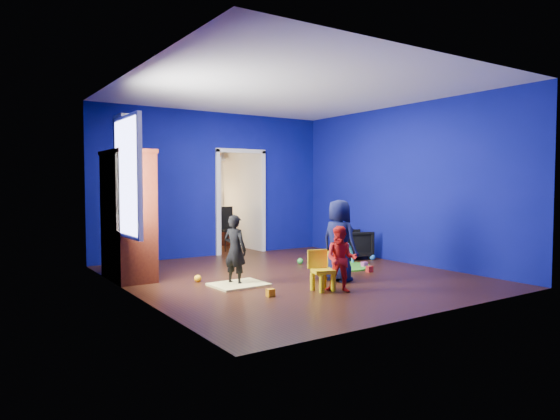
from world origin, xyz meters
TOP-DOWN VIEW (x-y plane):
  - floor at (0.00, 0.00)m, footprint 5.00×5.50m
  - ceiling at (0.00, 0.00)m, footprint 5.00×5.50m
  - wall_back at (0.00, 2.75)m, footprint 5.00×0.02m
  - wall_front at (0.00, -2.75)m, footprint 5.00×0.02m
  - wall_left at (-2.50, 0.00)m, footprint 0.02×5.50m
  - wall_right at (2.50, 0.00)m, footprint 0.02×5.50m
  - alcove at (0.60, 3.62)m, footprint 1.00×1.75m
  - armchair at (2.06, 0.87)m, footprint 0.75×0.73m
  - child_black at (-1.06, -0.08)m, footprint 0.37×0.44m
  - child_navy at (0.37, -0.70)m, footprint 0.51×0.67m
  - toddler_red at (-0.11, -1.31)m, footprint 0.54×0.55m
  - vase at (-2.22, 0.89)m, footprint 0.25×0.25m
  - potted_plant at (-2.22, 1.41)m, footprint 0.30×0.30m
  - tv_armoire at (-2.22, 1.19)m, footprint 0.58×1.14m
  - crt_tv at (-2.18, 1.19)m, footprint 0.46×0.70m
  - yellow_blanket at (-1.06, -0.18)m, footprint 0.77×0.63m
  - hopper_ball at (0.32, -0.45)m, footprint 0.43×0.43m
  - kid_chair at (-0.26, -1.11)m, footprint 0.36×0.36m
  - play_mat at (1.23, 0.21)m, footprint 0.98×0.98m
  - toy_arch at (1.23, 0.21)m, footprint 0.83×0.39m
  - window_left at (-2.48, 0.35)m, footprint 0.03×0.95m
  - curtain at (-2.37, 0.90)m, footprint 0.14×0.42m
  - doorway at (0.60, 2.75)m, footprint 1.16×0.10m
  - study_desk at (0.60, 4.26)m, footprint 0.88×0.44m
  - desk_monitor at (0.60, 4.38)m, footprint 0.40×0.05m
  - desk_lamp at (0.32, 4.32)m, footprint 0.14×0.14m
  - folding_chair at (0.60, 3.30)m, footprint 0.40×0.40m
  - book_shelf at (0.60, 4.37)m, footprint 0.88×0.24m
  - toy_0 at (1.27, -0.41)m, footprint 0.10×0.08m
  - toy_1 at (2.25, 0.53)m, footprint 0.11×0.11m
  - toy_2 at (-1.05, -1.01)m, footprint 0.10×0.08m
  - toy_3 at (0.81, 0.91)m, footprint 0.11×0.11m
  - toy_4 at (1.50, -0.05)m, footprint 0.10×0.08m
  - toy_5 at (-1.43, 0.40)m, footprint 0.11×0.11m

SIDE VIEW (x-z plane):
  - floor at x=0.00m, z-range -0.01..0.01m
  - play_mat at x=1.23m, z-range 0.00..0.03m
  - yellow_blanket at x=-1.06m, z-range 0.00..0.03m
  - toy_arch at x=1.23m, z-range -0.42..0.46m
  - toy_0 at x=1.27m, z-range 0.00..0.10m
  - toy_2 at x=-1.05m, z-range 0.00..0.10m
  - toy_4 at x=1.50m, z-range 0.00..0.10m
  - toy_1 at x=2.25m, z-range 0.00..0.11m
  - toy_3 at x=0.81m, z-range 0.00..0.11m
  - toy_5 at x=-1.43m, z-range 0.00..0.11m
  - hopper_ball at x=0.32m, z-range 0.00..0.43m
  - kid_chair at x=-0.26m, z-range 0.00..0.50m
  - armchair at x=2.06m, z-range 0.00..0.56m
  - study_desk at x=0.60m, z-range 0.00..0.75m
  - toddler_red at x=-0.11m, z-range 0.00..0.89m
  - folding_chair at x=0.60m, z-range 0.00..0.92m
  - child_black at x=-1.06m, z-range 0.00..1.01m
  - child_navy at x=0.37m, z-range 0.00..1.22m
  - desk_lamp at x=0.32m, z-range 0.86..1.00m
  - desk_monitor at x=0.60m, z-range 0.79..1.11m
  - tv_armoire at x=-2.22m, z-range 0.00..1.96m
  - crt_tv at x=-2.18m, z-range 0.75..1.29m
  - doorway at x=0.60m, z-range 0.00..2.10m
  - alcove at x=0.60m, z-range 0.00..2.50m
  - curtain at x=-2.37m, z-range 0.05..2.45m
  - wall_back at x=0.00m, z-range 0.00..2.90m
  - wall_front at x=0.00m, z-range 0.00..2.90m
  - wall_left at x=-2.50m, z-range 0.00..2.90m
  - wall_right at x=2.50m, z-range 0.00..2.90m
  - window_left at x=-2.48m, z-range 0.77..2.33m
  - book_shelf at x=0.60m, z-range 2.00..2.04m
  - vase at x=-2.22m, z-range 1.96..2.16m
  - potted_plant at x=-2.22m, z-range 1.96..2.40m
  - ceiling at x=0.00m, z-range 2.90..2.90m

